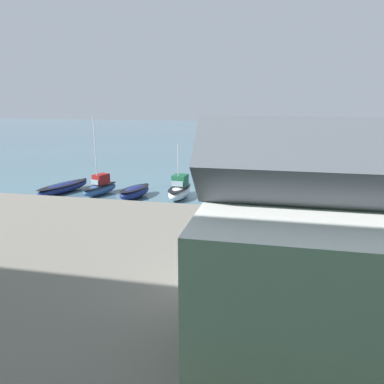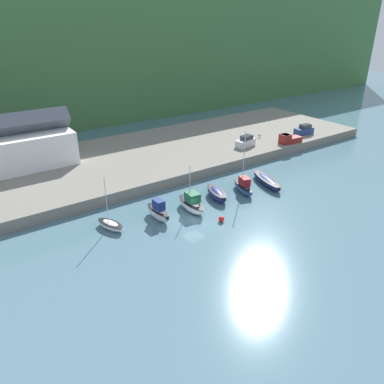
{
  "view_description": "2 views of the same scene",
  "coord_description": "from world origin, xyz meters",
  "views": [
    {
      "loc": [
        -9.39,
        45.01,
        11.7
      ],
      "look_at": [
        -1.35,
        8.11,
        2.29
      ],
      "focal_mm": 35.0,
      "sensor_mm": 36.0,
      "label": 1
    },
    {
      "loc": [
        -25.44,
        -36.19,
        25.24
      ],
      "look_at": [
        2.13,
        3.43,
        2.33
      ],
      "focal_mm": 35.0,
      "sensor_mm": 36.0,
      "label": 2
    }
  ],
  "objects": [
    {
      "name": "moored_boat_0",
      "position": [
        -10.12,
        4.36,
        0.56
      ],
      "size": [
        2.98,
        4.7,
        7.25
      ],
      "rotation": [
        0.0,
        0.0,
        0.32
      ],
      "color": "white",
      "rests_on": "ground_plane"
    },
    {
      "name": "parked_car_1",
      "position": [
        39.56,
        14.68,
        2.65
      ],
      "size": [
        4.38,
        2.28,
        2.16
      ],
      "rotation": [
        0.0,
        0.0,
        1.45
      ],
      "color": "navy",
      "rests_on": "quay_promenade"
    },
    {
      "name": "moored_boat_3",
      "position": [
        6.77,
        3.53,
        0.76
      ],
      "size": [
        3.4,
        5.83,
        1.44
      ],
      "rotation": [
        0.0,
        0.0,
        -0.25
      ],
      "color": "navy",
      "rests_on": "ground_plane"
    },
    {
      "name": "hillside_backdrop",
      "position": [
        0.0,
        78.0,
        15.36
      ],
      "size": [
        240.0,
        55.07,
        30.72
      ],
      "color": "#42703D",
      "rests_on": "ground_plane"
    },
    {
      "name": "mooring_buoy_0",
      "position": [
        2.87,
        -2.41,
        0.39
      ],
      "size": [
        0.79,
        0.79,
        0.79
      ],
      "color": "red",
      "rests_on": "ground_plane"
    },
    {
      "name": "dog_on_quay",
      "position": [
        30.03,
        18.5,
        2.19
      ],
      "size": [
        0.88,
        0.47,
        0.68
      ],
      "rotation": [
        0.0,
        0.0,
        1.34
      ],
      "color": "tan",
      "rests_on": "quay_promenade"
    },
    {
      "name": "moored_boat_4",
      "position": [
        11.58,
        2.9,
        0.96
      ],
      "size": [
        3.32,
        5.96,
        9.73
      ],
      "rotation": [
        0.0,
        0.0,
        -0.3
      ],
      "color": "#33568E",
      "rests_on": "ground_plane"
    },
    {
      "name": "pickup_truck_0",
      "position": [
        32.25,
        12.44,
        2.55
      ],
      "size": [
        4.91,
        2.47,
        1.9
      ],
      "rotation": [
        0.0,
        0.0,
        1.46
      ],
      "color": "maroon",
      "rests_on": "quay_promenade"
    },
    {
      "name": "moored_boat_1",
      "position": [
        -3.72,
        3.06,
        1.1
      ],
      "size": [
        1.68,
        4.99,
        2.96
      ],
      "rotation": [
        0.0,
        0.0,
        0.03
      ],
      "color": "silver",
      "rests_on": "ground_plane"
    },
    {
      "name": "parked_car_0",
      "position": [
        23.56,
        15.77,
        2.65
      ],
      "size": [
        4.42,
        2.39,
        2.16
      ],
      "rotation": [
        0.0,
        0.0,
        1.72
      ],
      "color": "silver",
      "rests_on": "quay_promenade"
    },
    {
      "name": "moored_boat_2",
      "position": [
        1.41,
        2.5,
        1.06
      ],
      "size": [
        2.55,
        5.94,
        6.69
      ],
      "rotation": [
        0.0,
        0.0,
        -0.06
      ],
      "color": "silver",
      "rests_on": "ground_plane"
    },
    {
      "name": "harbor_clubhouse",
      "position": [
        -16.62,
        29.53,
        5.1
      ],
      "size": [
        20.61,
        8.95,
        9.3
      ],
      "color": "white",
      "rests_on": "quay_promenade"
    },
    {
      "name": "moored_boat_5",
      "position": [
        16.69,
        2.88,
        0.66
      ],
      "size": [
        4.32,
        8.48,
        1.24
      ],
      "rotation": [
        0.0,
        0.0,
        -0.28
      ],
      "color": "navy",
      "rests_on": "ground_plane"
    },
    {
      "name": "quay_promenade",
      "position": [
        0.0,
        24.06,
        0.87
      ],
      "size": [
        106.41,
        26.76,
        1.73
      ],
      "color": "gray",
      "rests_on": "ground_plane"
    },
    {
      "name": "ground_plane",
      "position": [
        0.0,
        0.0,
        0.0
      ],
      "size": [
        320.0,
        320.0,
        0.0
      ],
      "primitive_type": "plane",
      "color": "slate"
    }
  ]
}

